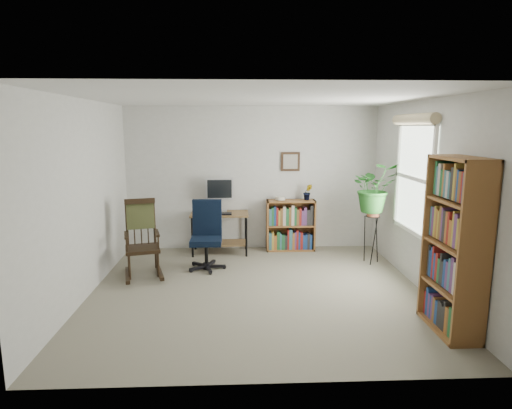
{
  "coord_description": "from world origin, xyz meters",
  "views": [
    {
      "loc": [
        -0.24,
        -5.16,
        2.07
      ],
      "look_at": [
        0.0,
        0.4,
        1.05
      ],
      "focal_mm": 30.0,
      "sensor_mm": 36.0,
      "label": 1
    }
  ],
  "objects_px": {
    "desk": "(220,233)",
    "office_chair": "(206,235)",
    "low_bookshelf": "(291,225)",
    "tall_bookshelf": "(455,246)",
    "rocking_chair": "(142,238)"
  },
  "relations": [
    {
      "from": "desk",
      "to": "office_chair",
      "type": "height_order",
      "value": "office_chair"
    },
    {
      "from": "low_bookshelf",
      "to": "tall_bookshelf",
      "type": "height_order",
      "value": "tall_bookshelf"
    },
    {
      "from": "desk",
      "to": "office_chair",
      "type": "relative_size",
      "value": 0.92
    },
    {
      "from": "rocking_chair",
      "to": "office_chair",
      "type": "bearing_deg",
      "value": 2.62
    },
    {
      "from": "desk",
      "to": "tall_bookshelf",
      "type": "xyz_separation_m",
      "value": [
        2.46,
        -2.84,
        0.55
      ]
    },
    {
      "from": "desk",
      "to": "tall_bookshelf",
      "type": "bearing_deg",
      "value": -49.08
    },
    {
      "from": "desk",
      "to": "low_bookshelf",
      "type": "xyz_separation_m",
      "value": [
        1.19,
        0.12,
        0.09
      ]
    },
    {
      "from": "rocking_chair",
      "to": "low_bookshelf",
      "type": "distance_m",
      "value": 2.52
    },
    {
      "from": "office_chair",
      "to": "tall_bookshelf",
      "type": "bearing_deg",
      "value": -35.3
    },
    {
      "from": "office_chair",
      "to": "tall_bookshelf",
      "type": "height_order",
      "value": "tall_bookshelf"
    },
    {
      "from": "low_bookshelf",
      "to": "tall_bookshelf",
      "type": "distance_m",
      "value": 3.25
    },
    {
      "from": "rocking_chair",
      "to": "tall_bookshelf",
      "type": "height_order",
      "value": "tall_bookshelf"
    },
    {
      "from": "rocking_chair",
      "to": "low_bookshelf",
      "type": "xyz_separation_m",
      "value": [
        2.21,
        1.2,
        -0.12
      ]
    },
    {
      "from": "rocking_chair",
      "to": "tall_bookshelf",
      "type": "relative_size",
      "value": 0.61
    },
    {
      "from": "office_chair",
      "to": "low_bookshelf",
      "type": "relative_size",
      "value": 1.19
    }
  ]
}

